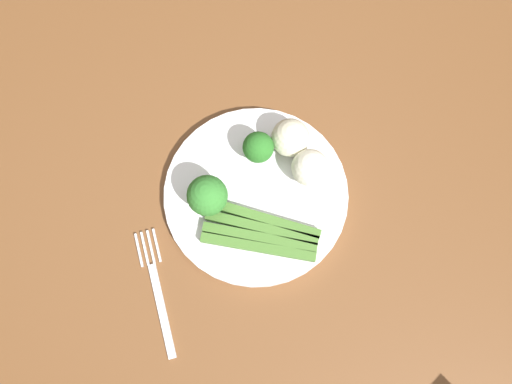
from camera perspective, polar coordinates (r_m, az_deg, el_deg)
ground_plane at (r=1.37m, az=0.95°, el=-5.10°), size 6.00×6.00×0.02m
dining_table at (r=0.75m, az=1.74°, el=3.53°), size 1.31×1.03×0.72m
plate at (r=0.63m, az=0.00°, el=-0.30°), size 0.24×0.24×0.01m
asparagus_bundle at (r=0.60m, az=0.61°, el=-4.96°), size 0.14×0.14×0.01m
broccoli_front_left at (r=0.61m, az=0.27°, el=5.40°), size 0.04×0.04×0.05m
broccoli_front at (r=0.59m, az=-5.89°, el=-0.45°), size 0.05×0.05×0.06m
cauliflower_left at (r=0.61m, az=6.56°, el=2.93°), size 0.05×0.05×0.05m
cauliflower_back at (r=0.62m, az=4.18°, el=6.57°), size 0.05×0.05×0.05m
fork at (r=0.63m, az=-11.81°, el=-11.56°), size 0.06×0.16×0.00m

